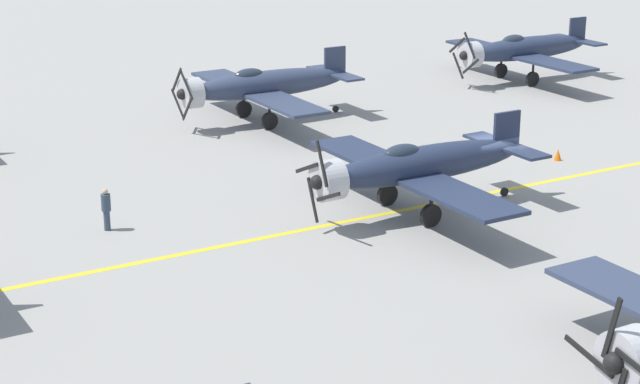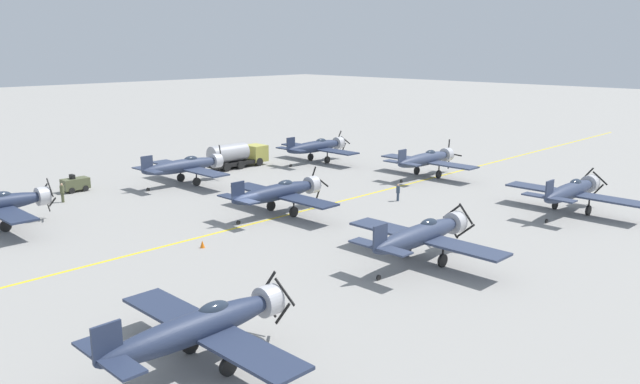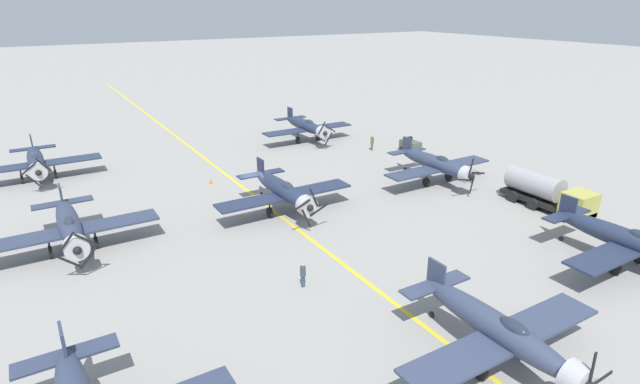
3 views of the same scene
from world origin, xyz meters
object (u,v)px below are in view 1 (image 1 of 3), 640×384
Objects in this scene: airplane_mid_center at (417,166)px; traffic_cone at (558,155)px; airplane_mid_right at (262,85)px; ground_crew_inspecting at (106,208)px; airplane_near_right at (522,49)px.

airplane_mid_center is 10.75m from traffic_cone.
airplane_mid_right reaches higher than traffic_cone.
airplane_mid_center reaches higher than ground_crew_inspecting.
airplane_mid_center is at bearing 136.33° from airplane_near_right.
airplane_mid_right and airplane_near_right have the same top height.
airplane_mid_center is 21.82× the size of traffic_cone.
airplane_mid_center is at bearing -111.40° from ground_crew_inspecting.
airplane_near_right is at bearing -57.61° from airplane_mid_center.
airplane_near_right is 17.84m from traffic_cone.
traffic_cone is at bearing -93.98° from ground_crew_inspecting.
airplane_near_right is 26.83m from airplane_mid_center.
airplane_near_right is 34.24m from ground_crew_inspecting.
traffic_cone is at bearing -82.23° from airplane_mid_center.
traffic_cone is (2.92, -10.19, -1.74)m from airplane_mid_center.
airplane_mid_center is 12.15m from ground_crew_inspecting.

